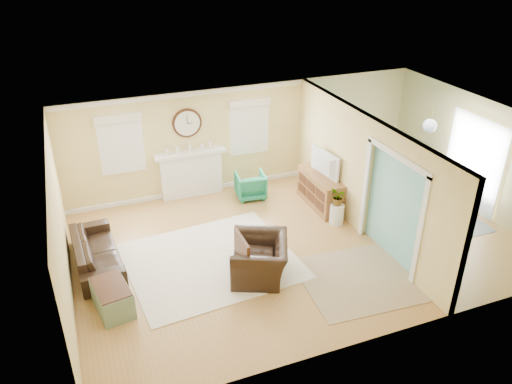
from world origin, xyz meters
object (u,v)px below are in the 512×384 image
(green_chair, at_px, (250,185))
(sofa, at_px, (96,252))
(credenza, at_px, (320,190))
(dining_table, at_px, (411,199))
(eames_chair, at_px, (260,259))

(green_chair, bearing_deg, sofa, 29.74)
(credenza, xyz_separation_m, dining_table, (1.87, -0.96, -0.11))
(eames_chair, bearing_deg, credenza, 154.32)
(sofa, bearing_deg, green_chair, -70.65)
(sofa, xyz_separation_m, credenza, (5.18, 0.56, 0.10))
(dining_table, bearing_deg, eames_chair, 96.71)
(sofa, height_order, credenza, credenza)
(sofa, relative_size, dining_table, 1.23)
(green_chair, relative_size, credenza, 0.47)
(credenza, bearing_deg, sofa, -173.79)
(sofa, relative_size, green_chair, 2.94)
(sofa, relative_size, eames_chair, 1.75)
(sofa, bearing_deg, credenza, -86.80)
(green_chair, bearing_deg, eames_chair, 79.94)
(eames_chair, height_order, green_chair, eames_chair)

